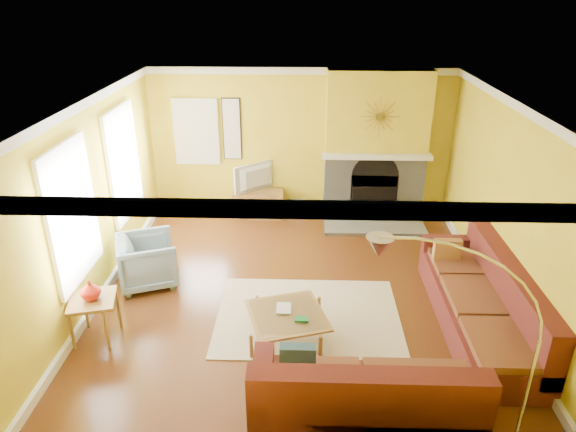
{
  "coord_description": "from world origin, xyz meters",
  "views": [
    {
      "loc": [
        0.08,
        -6.12,
        4.03
      ],
      "look_at": [
        -0.14,
        0.4,
        1.05
      ],
      "focal_mm": 32.0,
      "sensor_mm": 36.0,
      "label": 1
    }
  ],
  "objects_px": {
    "arc_lamp": "(458,362)",
    "armchair": "(148,261)",
    "media_console": "(259,204)",
    "coffee_table": "(287,325)",
    "sectional_sofa": "(393,310)",
    "side_table": "(96,319)"
  },
  "relations": [
    {
      "from": "media_console",
      "to": "arc_lamp",
      "type": "distance_m",
      "value": 5.87
    },
    {
      "from": "sectional_sofa",
      "to": "arc_lamp",
      "type": "relative_size",
      "value": 1.52
    },
    {
      "from": "coffee_table",
      "to": "arc_lamp",
      "type": "relative_size",
      "value": 0.39
    },
    {
      "from": "coffee_table",
      "to": "media_console",
      "type": "bearing_deg",
      "value": 100.36
    },
    {
      "from": "coffee_table",
      "to": "arc_lamp",
      "type": "bearing_deg",
      "value": -49.7
    },
    {
      "from": "armchair",
      "to": "side_table",
      "type": "xyz_separation_m",
      "value": [
        -0.27,
        -1.31,
        -0.08
      ]
    },
    {
      "from": "sectional_sofa",
      "to": "side_table",
      "type": "height_order",
      "value": "sectional_sofa"
    },
    {
      "from": "sectional_sofa",
      "to": "media_console",
      "type": "xyz_separation_m",
      "value": [
        -1.94,
        3.65,
        -0.2
      ]
    },
    {
      "from": "side_table",
      "to": "sectional_sofa",
      "type": "bearing_deg",
      "value": 1.33
    },
    {
      "from": "sectional_sofa",
      "to": "coffee_table",
      "type": "height_order",
      "value": "sectional_sofa"
    },
    {
      "from": "armchair",
      "to": "arc_lamp",
      "type": "relative_size",
      "value": 0.35
    },
    {
      "from": "armchair",
      "to": "side_table",
      "type": "bearing_deg",
      "value": 147.45
    },
    {
      "from": "media_console",
      "to": "arc_lamp",
      "type": "bearing_deg",
      "value": -68.19
    },
    {
      "from": "coffee_table",
      "to": "arc_lamp",
      "type": "xyz_separation_m",
      "value": [
        1.49,
        -1.76,
        0.97
      ]
    },
    {
      "from": "media_console",
      "to": "side_table",
      "type": "height_order",
      "value": "side_table"
    },
    {
      "from": "media_console",
      "to": "armchair",
      "type": "relative_size",
      "value": 1.14
    },
    {
      "from": "media_console",
      "to": "sectional_sofa",
      "type": "bearing_deg",
      "value": -61.98
    },
    {
      "from": "side_table",
      "to": "arc_lamp",
      "type": "bearing_deg",
      "value": -23.38
    },
    {
      "from": "armchair",
      "to": "arc_lamp",
      "type": "xyz_separation_m",
      "value": [
        3.55,
        -2.97,
        0.78
      ]
    },
    {
      "from": "sectional_sofa",
      "to": "media_console",
      "type": "distance_m",
      "value": 4.14
    },
    {
      "from": "arc_lamp",
      "to": "armchair",
      "type": "bearing_deg",
      "value": 140.13
    },
    {
      "from": "sectional_sofa",
      "to": "coffee_table",
      "type": "bearing_deg",
      "value": 179.07
    }
  ]
}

